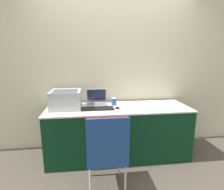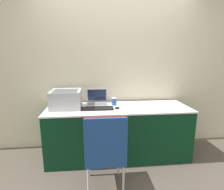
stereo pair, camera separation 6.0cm
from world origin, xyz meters
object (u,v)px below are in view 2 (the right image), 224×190
laptop_left (97,101)px  mouse (117,108)px  external_keyboard (97,108)px  coffee_cup (114,101)px  chair (105,148)px  printer (66,98)px

laptop_left → mouse: 0.42m
laptop_left → external_keyboard: bearing=-90.9°
external_keyboard → coffee_cup: (0.26, 0.19, 0.05)m
laptop_left → chair: 1.03m
laptop_left → mouse: size_ratio=4.72×
printer → external_keyboard: printer is taller
coffee_cup → mouse: coffee_cup is taller
external_keyboard → chair: size_ratio=0.49×
laptop_left → external_keyboard: (-0.00, -0.29, -0.04)m
mouse → chair: 0.76m
laptop_left → mouse: laptop_left is taller
external_keyboard → laptop_left: bearing=89.1°
printer → chair: printer is taller
external_keyboard → coffee_cup: bearing=36.4°
printer → external_keyboard: bearing=-15.3°
coffee_cup → chair: 0.97m
laptop_left → chair: laptop_left is taller
printer → coffee_cup: size_ratio=3.75×
external_keyboard → coffee_cup: 0.33m
chair → laptop_left: bearing=93.7°
external_keyboard → printer: bearing=164.7°
printer → external_keyboard: (0.44, -0.12, -0.13)m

